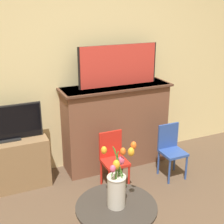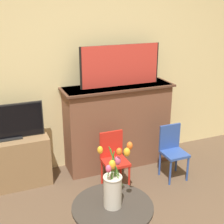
# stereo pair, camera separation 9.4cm
# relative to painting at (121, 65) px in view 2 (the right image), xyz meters

# --- Properties ---
(wall_back) EXTENTS (8.00, 0.06, 2.70)m
(wall_back) POSITION_rel_painting_xyz_m (-0.36, 0.22, 0.07)
(wall_back) COLOR beige
(wall_back) RESTS_ON ground
(fireplace_mantel) EXTENTS (1.35, 0.43, 1.04)m
(fireplace_mantel) POSITION_rel_painting_xyz_m (-0.04, -0.01, -0.75)
(fireplace_mantel) COLOR brown
(fireplace_mantel) RESTS_ON ground
(painting) EXTENTS (0.99, 0.03, 0.48)m
(painting) POSITION_rel_painting_xyz_m (0.00, 0.00, 0.00)
(painting) COLOR black
(painting) RESTS_ON fireplace_mantel
(tv_stand) EXTENTS (0.86, 0.37, 0.57)m
(tv_stand) POSITION_rel_painting_xyz_m (-1.35, -0.02, -1.00)
(tv_stand) COLOR olive
(tv_stand) RESTS_ON ground
(tv_monitor) EXTENTS (0.80, 0.12, 0.40)m
(tv_monitor) POSITION_rel_painting_xyz_m (-1.35, -0.01, -0.52)
(tv_monitor) COLOR black
(tv_monitor) RESTS_ON tv_stand
(chair_red) EXTENTS (0.27, 0.27, 0.64)m
(chair_red) POSITION_rel_painting_xyz_m (-0.28, -0.46, -0.92)
(chair_red) COLOR red
(chair_red) RESTS_ON ground
(chair_blue) EXTENTS (0.27, 0.27, 0.64)m
(chair_blue) POSITION_rel_painting_xyz_m (0.44, -0.53, -0.92)
(chair_blue) COLOR #2D4C99
(chair_blue) RESTS_ON ground
(vase_tulips) EXTENTS (0.24, 0.18, 0.53)m
(vase_tulips) POSITION_rel_painting_xyz_m (-0.69, -1.47, -0.58)
(vase_tulips) COLOR beige
(vase_tulips) RESTS_ON side_table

